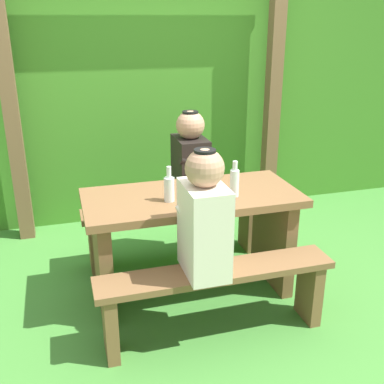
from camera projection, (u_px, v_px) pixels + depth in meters
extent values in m
plane|color=#3F8032|center=(192.00, 291.00, 3.27)|extent=(12.00, 12.00, 0.00)
cube|color=#3B7A22|center=(139.00, 102.00, 4.57)|extent=(6.40, 0.87, 2.04)
cube|color=brown|center=(11.00, 114.00, 3.70)|extent=(0.12, 0.12, 2.16)
cube|color=brown|center=(273.00, 100.00, 4.30)|extent=(0.12, 0.12, 2.16)
cube|color=brown|center=(192.00, 198.00, 3.02)|extent=(1.40, 0.64, 0.05)
cube|color=brown|center=(103.00, 260.00, 2.99)|extent=(0.08, 0.54, 0.68)
cube|color=brown|center=(273.00, 237.00, 3.31)|extent=(0.08, 0.54, 0.68)
cube|color=brown|center=(216.00, 272.00, 2.66)|extent=(1.40, 0.24, 0.04)
cube|color=brown|center=(110.00, 324.00, 2.58)|extent=(0.07, 0.22, 0.41)
cube|color=brown|center=(309.00, 290.00, 2.91)|extent=(0.07, 0.22, 0.41)
cube|color=brown|center=(174.00, 208.00, 3.57)|extent=(1.40, 0.24, 0.04)
cube|color=brown|center=(94.00, 244.00, 3.48)|extent=(0.07, 0.22, 0.41)
cube|color=brown|center=(247.00, 225.00, 3.81)|extent=(0.07, 0.22, 0.41)
cube|color=silver|center=(204.00, 230.00, 2.55)|extent=(0.22, 0.34, 0.52)
sphere|color=tan|center=(205.00, 168.00, 2.42)|extent=(0.21, 0.21, 0.21)
cylinder|color=black|center=(205.00, 152.00, 2.39)|extent=(0.12, 0.12, 0.02)
cylinder|color=silver|center=(197.00, 203.00, 2.63)|extent=(0.25, 0.07, 0.15)
cube|color=black|center=(190.00, 171.00, 3.50)|extent=(0.22, 0.34, 0.52)
sphere|color=tan|center=(190.00, 125.00, 3.38)|extent=(0.21, 0.21, 0.21)
cylinder|color=black|center=(190.00, 113.00, 3.34)|extent=(0.12, 0.12, 0.02)
cylinder|color=black|center=(196.00, 164.00, 3.34)|extent=(0.25, 0.07, 0.15)
cylinder|color=silver|center=(200.00, 188.00, 3.01)|extent=(0.08, 0.08, 0.08)
cylinder|color=silver|center=(234.00, 183.00, 2.95)|extent=(0.06, 0.06, 0.17)
cylinder|color=silver|center=(235.00, 166.00, 2.91)|extent=(0.03, 0.03, 0.06)
cylinder|color=silver|center=(169.00, 189.00, 2.87)|extent=(0.07, 0.07, 0.15)
cylinder|color=silver|center=(169.00, 172.00, 2.83)|extent=(0.03, 0.03, 0.07)
cube|color=black|center=(187.00, 190.00, 3.07)|extent=(0.07, 0.14, 0.01)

